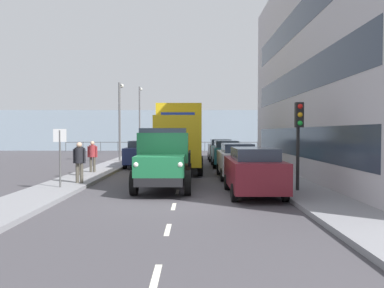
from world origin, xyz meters
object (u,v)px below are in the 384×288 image
at_px(car_red_oppositeside_1, 151,149).
at_px(car_teal_kerbside_2, 226,153).
at_px(car_maroon_kerbside_near, 253,170).
at_px(pedestrian_by_lamp, 92,154).
at_px(pedestrian_near_railing, 79,159).
at_px(street_sign, 60,148).
at_px(truck_vintage_green, 164,160).
at_px(lamp_post_promenade, 120,114).
at_px(car_grey_kerbside_3, 220,150).
at_px(car_white_kerbside_1, 237,160).
at_px(lorry_cargo_yellow, 180,136).
at_px(lamp_post_far, 140,114).
at_px(pedestrian_couple_b, 80,156).
at_px(traffic_light_near, 299,127).
at_px(car_navy_oppositeside_0, 141,153).

bearing_deg(car_red_oppositeside_1, car_teal_kerbside_2, 133.81).
height_order(car_maroon_kerbside_near, pedestrian_by_lamp, pedestrian_by_lamp).
height_order(pedestrian_near_railing, street_sign, street_sign).
bearing_deg(truck_vintage_green, lamp_post_promenade, -72.71).
xyz_separation_m(car_grey_kerbside_3, street_sign, (7.31, 15.49, 0.79)).
distance_m(truck_vintage_green, car_teal_kerbside_2, 10.77).
bearing_deg(car_white_kerbside_1, pedestrian_by_lamp, -10.29).
relative_size(lorry_cargo_yellow, lamp_post_far, 1.21).
bearing_deg(car_maroon_kerbside_near, pedestrian_couple_b, -33.31).
height_order(pedestrian_couple_b, traffic_light_near, traffic_light_near).
height_order(pedestrian_by_lamp, traffic_light_near, traffic_light_near).
height_order(car_navy_oppositeside_0, pedestrian_couple_b, pedestrian_couple_b).
bearing_deg(pedestrian_near_railing, car_maroon_kerbside_near, 161.88).
bearing_deg(car_teal_kerbside_2, lamp_post_promenade, -25.26).
bearing_deg(pedestrian_by_lamp, car_teal_kerbside_2, -147.07).
relative_size(pedestrian_couple_b, pedestrian_by_lamp, 0.99).
relative_size(car_navy_oppositeside_0, pedestrian_near_railing, 2.41).
bearing_deg(pedestrian_near_railing, street_sign, 73.92).
height_order(car_maroon_kerbside_near, lamp_post_far, lamp_post_far).
xyz_separation_m(lamp_post_far, street_sign, (-0.28, 24.67, -2.47)).
bearing_deg(pedestrian_couple_b, pedestrian_by_lamp, -97.94).
relative_size(car_white_kerbside_1, car_red_oppositeside_1, 0.95).
bearing_deg(car_red_oppositeside_1, pedestrian_by_lamp, 79.42).
bearing_deg(pedestrian_near_railing, car_teal_kerbside_2, -126.88).
bearing_deg(lamp_post_far, pedestrian_couple_b, 89.57).
xyz_separation_m(car_maroon_kerbside_near, pedestrian_near_railing, (6.94, -2.27, 0.26)).
xyz_separation_m(car_grey_kerbside_3, lamp_post_promenade, (7.64, 1.35, 2.77)).
bearing_deg(car_red_oppositeside_1, truck_vintage_green, 97.84).
distance_m(truck_vintage_green, car_navy_oppositeside_0, 10.16).
relative_size(truck_vintage_green, pedestrian_near_railing, 3.31).
distance_m(truck_vintage_green, lorry_cargo_yellow, 7.80).
bearing_deg(street_sign, lorry_cargo_yellow, -118.52).
height_order(lorry_cargo_yellow, pedestrian_couple_b, lorry_cargo_yellow).
distance_m(car_navy_oppositeside_0, street_sign, 10.38).
bearing_deg(lorry_cargo_yellow, car_teal_kerbside_2, -139.68).
height_order(car_grey_kerbside_3, pedestrian_by_lamp, pedestrian_by_lamp).
distance_m(truck_vintage_green, lamp_post_far, 24.93).
bearing_deg(lorry_cargo_yellow, pedestrian_couple_b, 39.34).
relative_size(lamp_post_far, street_sign, 3.01).
xyz_separation_m(car_red_oppositeside_1, pedestrian_couple_b, (2.21, 12.20, 0.21)).
height_order(car_white_kerbside_1, pedestrian_by_lamp, pedestrian_by_lamp).
bearing_deg(car_red_oppositeside_1, street_sign, 83.80).
relative_size(pedestrian_near_railing, traffic_light_near, 0.53).
bearing_deg(car_maroon_kerbside_near, pedestrian_by_lamp, -41.45).
distance_m(car_navy_oppositeside_0, pedestrian_by_lamp, 4.97).
relative_size(lorry_cargo_yellow, traffic_light_near, 2.56).
relative_size(car_maroon_kerbside_near, lamp_post_promenade, 0.74).
relative_size(lamp_post_promenade, lamp_post_far, 0.86).
relative_size(car_navy_oppositeside_0, lamp_post_promenade, 0.70).
bearing_deg(car_white_kerbside_1, lamp_post_promenade, -52.19).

